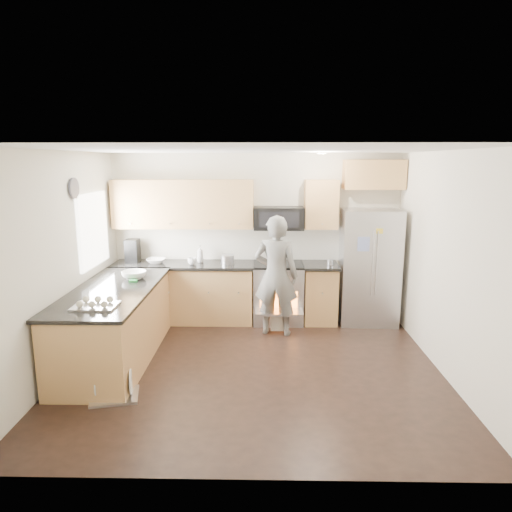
{
  "coord_description": "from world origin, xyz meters",
  "views": [
    {
      "loc": [
        0.14,
        -5.18,
        2.48
      ],
      "look_at": [
        0.03,
        0.5,
        1.29
      ],
      "focal_mm": 32.0,
      "sensor_mm": 36.0,
      "label": 1
    }
  ],
  "objects_px": {
    "stove_range": "(278,279)",
    "refrigerator": "(369,267)",
    "person": "(276,276)",
    "dish_rack": "(114,391)"
  },
  "relations": [
    {
      "from": "person",
      "to": "dish_rack",
      "type": "xyz_separation_m",
      "value": [
        -1.76,
        -1.9,
        -0.79
      ]
    },
    {
      "from": "person",
      "to": "dish_rack",
      "type": "relative_size",
      "value": 3.12
    },
    {
      "from": "stove_range",
      "to": "person",
      "type": "relative_size",
      "value": 1.03
    },
    {
      "from": "person",
      "to": "stove_range",
      "type": "bearing_deg",
      "value": -84.41
    },
    {
      "from": "person",
      "to": "dish_rack",
      "type": "bearing_deg",
      "value": 58.08
    },
    {
      "from": "refrigerator",
      "to": "dish_rack",
      "type": "distance_m",
      "value": 4.11
    },
    {
      "from": "refrigerator",
      "to": "person",
      "type": "xyz_separation_m",
      "value": [
        -1.44,
        -0.54,
        -0.01
      ]
    },
    {
      "from": "dish_rack",
      "to": "stove_range",
      "type": "bearing_deg",
      "value": 53.38
    },
    {
      "from": "stove_range",
      "to": "refrigerator",
      "type": "relative_size",
      "value": 1.01
    },
    {
      "from": "refrigerator",
      "to": "stove_range",
      "type": "bearing_deg",
      "value": -177.32
    }
  ]
}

